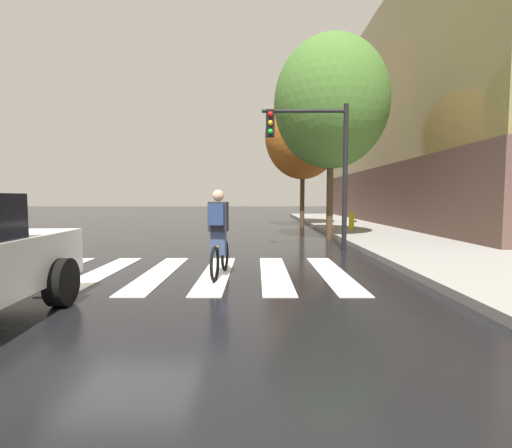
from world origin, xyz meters
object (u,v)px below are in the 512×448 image
street_tree_mid (304,136)px  street_tree_near (332,103)px  traffic_light_near (318,151)px  cyclist (220,234)px  fire_hydrant (353,221)px

street_tree_mid → street_tree_near: bearing=-87.6°
traffic_light_near → street_tree_mid: street_tree_mid is taller
traffic_light_near → street_tree_mid: size_ratio=0.59×
cyclist → street_tree_near: street_tree_near is taller
fire_hydrant → street_tree_mid: 5.93m
traffic_light_near → cyclist: bearing=-124.2°
traffic_light_near → fire_hydrant: 6.47m
cyclist → street_tree_mid: bearing=76.0°
street_tree_near → fire_hydrant: bearing=59.1°
cyclist → fire_hydrant: cyclist is taller
cyclist → traffic_light_near: size_ratio=0.41×
traffic_light_near → street_tree_near: bearing=71.8°
traffic_light_near → street_tree_mid: 9.44m
cyclist → traffic_light_near: bearing=55.8°
traffic_light_near → street_tree_mid: bearing=85.3°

